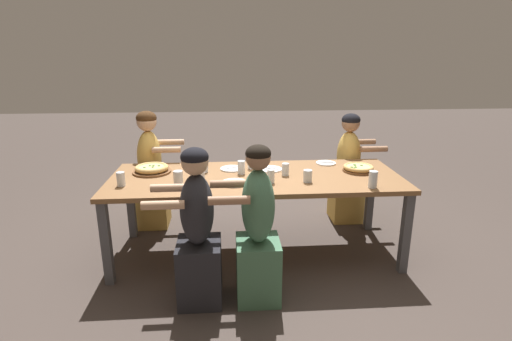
% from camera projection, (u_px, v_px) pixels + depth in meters
% --- Properties ---
extents(ground_plane, '(18.00, 18.00, 0.00)m').
position_uv_depth(ground_plane, '(256.00, 252.00, 3.75)').
color(ground_plane, '#423833').
rests_on(ground_plane, ground).
extents(dining_table, '(2.56, 0.98, 0.75)m').
position_uv_depth(dining_table, '(256.00, 183.00, 3.55)').
color(dining_table, brown).
rests_on(dining_table, ground).
extents(pizza_board_main, '(0.29, 0.29, 0.06)m').
position_uv_depth(pizza_board_main, '(358.00, 168.00, 3.66)').
color(pizza_board_main, brown).
rests_on(pizza_board_main, dining_table).
extents(pizza_board_second, '(0.34, 0.34, 0.07)m').
position_uv_depth(pizza_board_second, '(152.00, 169.00, 3.62)').
color(pizza_board_second, brown).
rests_on(pizza_board_second, dining_table).
extents(empty_plate_a, '(0.24, 0.24, 0.02)m').
position_uv_depth(empty_plate_a, '(234.00, 183.00, 3.32)').
color(empty_plate_a, white).
rests_on(empty_plate_a, dining_table).
extents(empty_plate_b, '(0.22, 0.22, 0.02)m').
position_uv_depth(empty_plate_b, '(232.00, 169.00, 3.73)').
color(empty_plate_b, white).
rests_on(empty_plate_b, dining_table).
extents(empty_plate_c, '(0.23, 0.23, 0.02)m').
position_uv_depth(empty_plate_c, '(270.00, 169.00, 3.71)').
color(empty_plate_c, white).
rests_on(empty_plate_c, dining_table).
extents(empty_plate_d, '(0.19, 0.19, 0.02)m').
position_uv_depth(empty_plate_d, '(326.00, 163.00, 3.91)').
color(empty_plate_d, white).
rests_on(empty_plate_d, dining_table).
extents(cocktail_glass_blue, '(0.08, 0.08, 0.14)m').
position_uv_depth(cocktail_glass_blue, '(203.00, 167.00, 3.63)').
color(cocktail_glass_blue, silver).
rests_on(cocktail_glass_blue, dining_table).
extents(drinking_glass_a, '(0.06, 0.06, 0.12)m').
position_uv_depth(drinking_glass_a, '(271.00, 177.00, 3.33)').
color(drinking_glass_a, silver).
rests_on(drinking_glass_a, dining_table).
extents(drinking_glass_b, '(0.08, 0.08, 0.13)m').
position_uv_depth(drinking_glass_b, '(178.00, 178.00, 3.26)').
color(drinking_glass_b, silver).
rests_on(drinking_glass_b, dining_table).
extents(drinking_glass_c, '(0.06, 0.06, 0.13)m').
position_uv_depth(drinking_glass_c, '(251.00, 163.00, 3.73)').
color(drinking_glass_c, silver).
rests_on(drinking_glass_c, dining_table).
extents(drinking_glass_d, '(0.07, 0.07, 0.12)m').
position_uv_depth(drinking_glass_d, '(121.00, 179.00, 3.26)').
color(drinking_glass_d, silver).
rests_on(drinking_glass_d, dining_table).
extents(drinking_glass_e, '(0.07, 0.07, 0.13)m').
position_uv_depth(drinking_glass_e, '(201.00, 172.00, 3.46)').
color(drinking_glass_e, silver).
rests_on(drinking_glass_e, dining_table).
extents(drinking_glass_f, '(0.07, 0.07, 0.14)m').
position_uv_depth(drinking_glass_f, '(373.00, 179.00, 3.21)').
color(drinking_glass_f, silver).
rests_on(drinking_glass_f, dining_table).
extents(drinking_glass_g, '(0.06, 0.06, 0.11)m').
position_uv_depth(drinking_glass_g, '(285.00, 169.00, 3.53)').
color(drinking_glass_g, silver).
rests_on(drinking_glass_g, dining_table).
extents(drinking_glass_h, '(0.07, 0.07, 0.10)m').
position_uv_depth(drinking_glass_h, '(308.00, 177.00, 3.36)').
color(drinking_glass_h, silver).
rests_on(drinking_glass_h, dining_table).
extents(drinking_glass_i, '(0.07, 0.07, 0.12)m').
position_uv_depth(drinking_glass_i, '(241.00, 168.00, 3.58)').
color(drinking_glass_i, silver).
rests_on(drinking_glass_i, dining_table).
extents(diner_near_midleft, '(0.51, 0.40, 1.19)m').
position_uv_depth(diner_near_midleft, '(198.00, 234.00, 2.88)').
color(diner_near_midleft, '#232328').
rests_on(diner_near_midleft, ground).
extents(diner_far_right, '(0.51, 0.40, 1.19)m').
position_uv_depth(diner_far_right, '(348.00, 172.00, 4.34)').
color(diner_far_right, gold).
rests_on(diner_far_right, ground).
extents(diner_far_left, '(0.51, 0.40, 1.24)m').
position_uv_depth(diner_far_left, '(151.00, 174.00, 4.19)').
color(diner_far_left, gold).
rests_on(diner_far_left, ground).
extents(diner_near_center, '(0.51, 0.40, 1.20)m').
position_uv_depth(diner_near_center, '(258.00, 232.00, 2.91)').
color(diner_near_center, '#477556').
rests_on(diner_near_center, ground).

